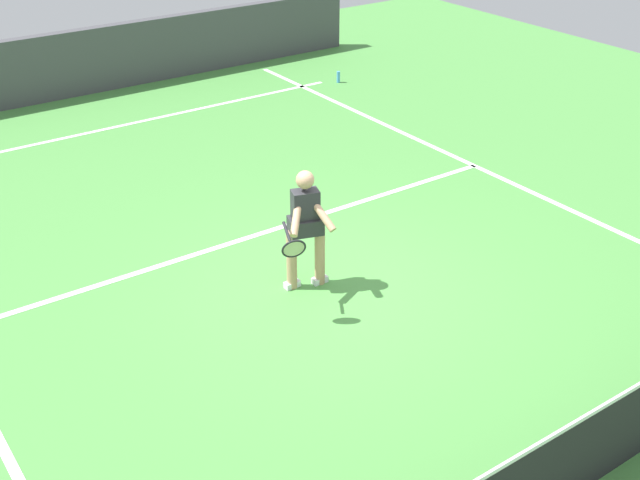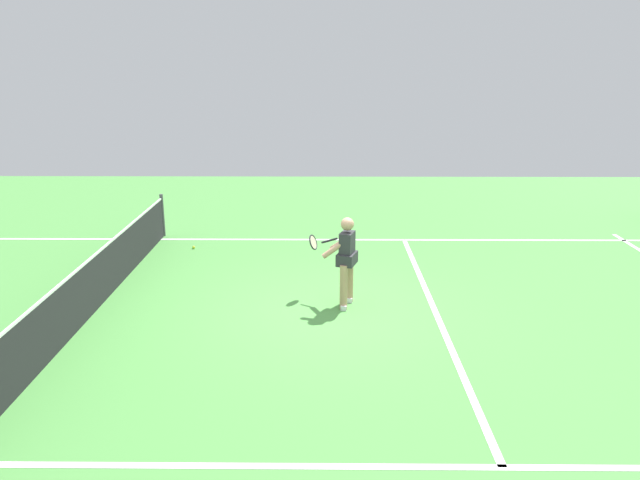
{
  "view_description": "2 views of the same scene",
  "coord_description": "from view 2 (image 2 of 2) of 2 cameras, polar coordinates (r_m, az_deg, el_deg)",
  "views": [
    {
      "loc": [
        5.01,
        6.87,
        5.36
      ],
      "look_at": [
        0.24,
        0.07,
        0.81
      ],
      "focal_mm": 45.49,
      "sensor_mm": 36.0,
      "label": 1
    },
    {
      "loc": [
        -9.62,
        0.09,
        4.07
      ],
      "look_at": [
        0.38,
        0.18,
        1.11
      ],
      "focal_mm": 34.56,
      "sensor_mm": 36.0,
      "label": 2
    }
  ],
  "objects": [
    {
      "name": "sideline_right_marking",
      "position": [
        14.38,
        0.84,
        0.04
      ],
      "size": [
        0.1,
        16.74,
        0.01
      ],
      "primitive_type": "cube",
      "color": "white",
      "rests_on": "ground"
    },
    {
      "name": "service_line_marking",
      "position": [
        10.61,
        10.55,
        -6.36
      ],
      "size": [
        8.33,
        0.1,
        0.01
      ],
      "primitive_type": "cube",
      "color": "white",
      "rests_on": "ground"
    },
    {
      "name": "tennis_ball_near",
      "position": [
        13.98,
        -11.62,
        -0.66
      ],
      "size": [
        0.07,
        0.07,
        0.07
      ],
      "primitive_type": "sphere",
      "color": "#D1E533",
      "rests_on": "ground"
    },
    {
      "name": "tennis_player",
      "position": [
        10.37,
        2.37,
        -1.65
      ],
      "size": [
        0.97,
        0.87,
        1.55
      ],
      "color": "tan",
      "rests_on": "ground"
    },
    {
      "name": "sideline_left_marking",
      "position": [
        6.81,
        1.23,
        -20.22
      ],
      "size": [
        0.1,
        16.74,
        0.01
      ],
      "primitive_type": "cube",
      "color": "white",
      "rests_on": "ground"
    },
    {
      "name": "ground_plane",
      "position": [
        10.45,
        0.96,
        -6.46
      ],
      "size": [
        24.36,
        24.36,
        0.0
      ],
      "primitive_type": "plane",
      "color": "#4C9342"
    },
    {
      "name": "court_net",
      "position": [
        10.97,
        -20.14,
        -3.72
      ],
      "size": [
        9.01,
        0.08,
        1.01
      ],
      "color": "#4C4C51",
      "rests_on": "ground"
    }
  ]
}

